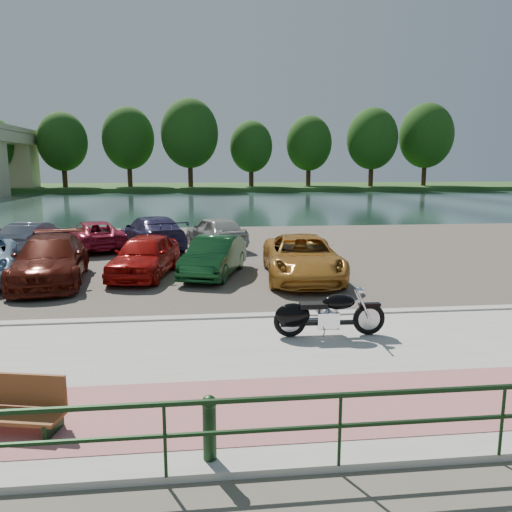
# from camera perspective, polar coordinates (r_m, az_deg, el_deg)

# --- Properties ---
(ground) EXTENTS (200.00, 200.00, 0.00)m
(ground) POSITION_cam_1_polar(r_m,az_deg,el_deg) (9.97, 3.13, -10.71)
(ground) COLOR #595447
(ground) RESTS_ON ground
(promenade) EXTENTS (60.00, 6.00, 0.10)m
(promenade) POSITION_cam_1_polar(r_m,az_deg,el_deg) (9.04, 4.19, -12.65)
(promenade) COLOR #A19F98
(promenade) RESTS_ON ground
(pink_path) EXTENTS (60.00, 2.00, 0.01)m
(pink_path) POSITION_cam_1_polar(r_m,az_deg,el_deg) (7.68, 6.30, -16.56)
(pink_path) COLOR #A6645E
(pink_path) RESTS_ON promenade
(kerb) EXTENTS (60.00, 0.30, 0.14)m
(kerb) POSITION_cam_1_polar(r_m,az_deg,el_deg) (11.82, 1.54, -6.96)
(kerb) COLOR #A19F98
(kerb) RESTS_ON ground
(parking_lot) EXTENTS (60.00, 18.00, 0.04)m
(parking_lot) POSITION_cam_1_polar(r_m,az_deg,el_deg) (20.55, -1.86, 0.29)
(parking_lot) COLOR #443E37
(parking_lot) RESTS_ON ground
(river) EXTENTS (120.00, 40.00, 0.00)m
(river) POSITION_cam_1_polar(r_m,az_deg,el_deg) (49.34, -4.48, 6.05)
(river) COLOR #192D2A
(river) RESTS_ON ground
(far_bank) EXTENTS (120.00, 24.00, 0.60)m
(far_bank) POSITION_cam_1_polar(r_m,az_deg,el_deg) (81.26, -5.23, 7.87)
(far_bank) COLOR #1E4117
(far_bank) RESTS_ON ground
(railing) EXTENTS (24.04, 0.05, 0.90)m
(railing) POSITION_cam_1_polar(r_m,az_deg,el_deg) (6.08, 9.63, -17.06)
(railing) COLOR black
(railing) RESTS_ON promenade
(bollards) EXTENTS (10.68, 0.18, 0.81)m
(bollards) POSITION_cam_1_polar(r_m,az_deg,el_deg) (6.26, -6.95, -18.67)
(bollards) COLOR black
(bollards) RESTS_ON promenade
(far_trees) EXTENTS (70.25, 10.68, 12.52)m
(far_trees) POSITION_cam_1_polar(r_m,az_deg,el_deg) (75.31, -1.81, 13.20)
(far_trees) COLOR #342013
(far_trees) RESTS_ON far_bank
(motorcycle) EXTENTS (2.33, 0.75, 1.05)m
(motorcycle) POSITION_cam_1_polar(r_m,az_deg,el_deg) (10.38, 7.25, -6.64)
(motorcycle) COLOR black
(motorcycle) RESTS_ON promenade
(car_3) EXTENTS (2.60, 5.09, 1.41)m
(car_3) POSITION_cam_1_polar(r_m,az_deg,el_deg) (16.44, -22.43, -0.41)
(car_3) COLOR #4D140B
(car_3) RESTS_ON parking_lot
(car_4) EXTENTS (2.35, 4.24, 1.37)m
(car_4) POSITION_cam_1_polar(r_m,az_deg,el_deg) (16.45, -12.59, 0.04)
(car_4) COLOR #A70E0B
(car_4) RESTS_ON parking_lot
(car_5) EXTENTS (2.41, 4.06, 1.26)m
(car_5) POSITION_cam_1_polar(r_m,az_deg,el_deg) (16.25, -4.80, -0.05)
(car_5) COLOR #113F1C
(car_5) RESTS_ON parking_lot
(car_6) EXTENTS (2.62, 5.07, 1.37)m
(car_6) POSITION_cam_1_polar(r_m,az_deg,el_deg) (15.80, 5.31, -0.16)
(car_6) COLOR #B97C2A
(car_6) RESTS_ON parking_lot
(car_9) EXTENTS (1.93, 3.99, 1.26)m
(car_9) POSITION_cam_1_polar(r_m,az_deg,el_deg) (22.74, -24.01, 2.03)
(car_9) COLOR slate
(car_9) RESTS_ON parking_lot
(car_10) EXTENTS (3.47, 4.83, 1.22)m
(car_10) POSITION_cam_1_polar(r_m,az_deg,el_deg) (22.49, -17.98, 2.29)
(car_10) COLOR maroon
(car_10) RESTS_ON parking_lot
(car_11) EXTENTS (3.54, 5.34, 1.44)m
(car_11) POSITION_cam_1_polar(r_m,az_deg,el_deg) (21.87, -11.77, 2.64)
(car_11) COLOR #2D294F
(car_11) RESTS_ON parking_lot
(car_12) EXTENTS (3.00, 4.40, 1.39)m
(car_12) POSITION_cam_1_polar(r_m,az_deg,el_deg) (22.02, -4.65, 2.82)
(car_12) COLOR #A6A6A2
(car_12) RESTS_ON parking_lot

